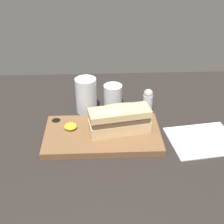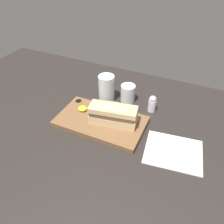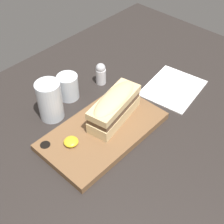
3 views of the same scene
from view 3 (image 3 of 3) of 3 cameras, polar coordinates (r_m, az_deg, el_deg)
name	(u,v)px [view 3 (image 3 of 3)]	position (r cm, az deg, el deg)	size (l,w,h in cm)	color
dining_table	(90,149)	(84.66, -4.02, -6.85)	(153.33, 93.48, 2.00)	#282321
serving_board	(103,131)	(86.19, -1.67, -3.51)	(34.39, 19.47, 2.08)	brown
sandwich	(114,106)	(85.03, 0.44, 1.12)	(18.68, 9.56, 8.71)	#DBBC84
mustard_dollop	(71,142)	(81.92, -7.50, -5.39)	(3.88, 3.88, 1.55)	gold
water_glass	(50,103)	(90.00, -11.21, 1.69)	(7.04, 7.04, 11.97)	silver
wine_glass	(68,88)	(96.82, -8.00, 4.39)	(6.40, 6.40, 7.95)	silver
napkin	(173,88)	(103.00, 11.09, 4.31)	(21.12, 18.17, 0.40)	white
salt_shaker	(101,73)	(101.41, -2.06, 7.07)	(3.29, 3.29, 7.44)	white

